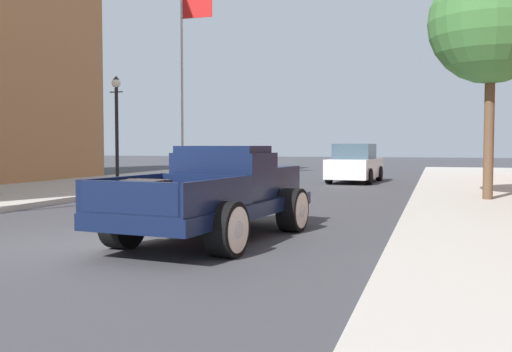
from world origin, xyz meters
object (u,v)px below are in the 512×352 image
car_background_white (355,164)px  hotrod_truck_navy (222,194)px  flagpole (186,63)px  street_tree_second (491,22)px  street_lamp_far (117,122)px

car_background_white → hotrod_truck_navy: bearing=-90.8°
flagpole → street_tree_second: size_ratio=1.45×
hotrod_truck_navy → flagpole: size_ratio=0.55×
hotrod_truck_navy → street_tree_second: size_ratio=0.80×
hotrod_truck_navy → flagpole: (-8.71, 18.09, 5.02)m
street_tree_second → hotrod_truck_navy: bearing=-123.9°
hotrod_truck_navy → street_lamp_far: bearing=129.6°
car_background_white → street_tree_second: 10.42m
car_background_white → street_lamp_far: 10.29m
hotrod_truck_navy → car_background_white: size_ratio=1.15×
car_background_white → street_lamp_far: bearing=-136.4°
car_background_white → street_lamp_far: street_lamp_far is taller
car_background_white → flagpole: 10.52m
car_background_white → street_tree_second: (4.65, -8.40, 4.05)m
hotrod_truck_navy → street_lamp_far: (-7.14, 8.63, 1.63)m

